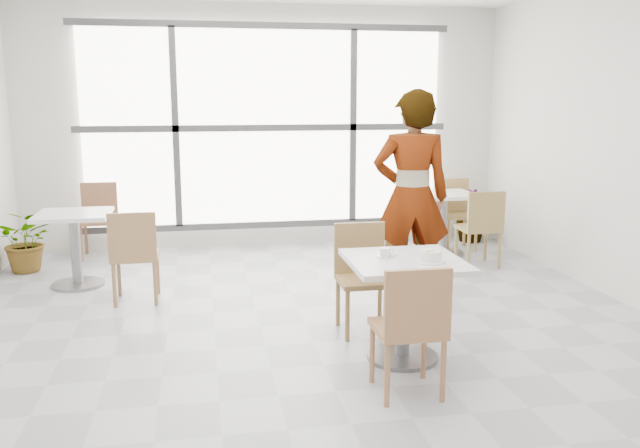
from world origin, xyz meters
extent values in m
plane|color=#9E9EA5|center=(0.00, 0.00, 0.00)|extent=(7.00, 7.00, 0.00)
plane|color=silver|center=(0.00, 3.50, 1.50)|extent=(6.00, 0.00, 6.00)
plane|color=silver|center=(0.00, -3.50, 1.50)|extent=(6.00, 0.00, 6.00)
cube|color=white|center=(0.00, 3.44, 1.50)|extent=(4.40, 0.04, 2.40)
cube|color=#3F3F42|center=(0.00, 3.41, 1.50)|extent=(4.60, 0.05, 0.08)
cube|color=#3F3F42|center=(-1.10, 3.41, 1.50)|extent=(0.08, 0.05, 2.40)
cube|color=#3F3F42|center=(1.10, 3.41, 1.50)|extent=(0.08, 0.05, 2.40)
cube|color=#3F3F42|center=(0.00, 3.41, 0.28)|extent=(4.60, 0.05, 0.08)
cube|color=#3F3F42|center=(0.00, 3.41, 2.72)|extent=(4.60, 0.05, 0.08)
cube|color=silver|center=(0.59, -0.42, 0.73)|extent=(0.80, 0.80, 0.04)
cylinder|color=slate|center=(0.59, -0.42, 0.35)|extent=(0.10, 0.10, 0.71)
cylinder|color=slate|center=(0.59, -0.42, 0.01)|extent=(0.52, 0.52, 0.03)
cube|color=#9E6C46|center=(0.45, -0.95, 0.43)|extent=(0.42, 0.42, 0.04)
cube|color=#9E6C46|center=(0.45, -1.14, 0.66)|extent=(0.42, 0.04, 0.42)
cylinder|color=#9E6C46|center=(0.63, -0.77, 0.21)|extent=(0.04, 0.04, 0.41)
cylinder|color=#9E6C46|center=(0.63, -1.13, 0.21)|extent=(0.04, 0.04, 0.41)
cylinder|color=#9E6C46|center=(0.27, -0.77, 0.21)|extent=(0.04, 0.04, 0.41)
cylinder|color=#9E6C46|center=(0.27, -1.13, 0.21)|extent=(0.04, 0.04, 0.41)
cube|color=olive|center=(0.45, 0.17, 0.43)|extent=(0.42, 0.42, 0.04)
cube|color=olive|center=(0.45, 0.36, 0.66)|extent=(0.42, 0.04, 0.42)
cylinder|color=olive|center=(0.27, -0.01, 0.21)|extent=(0.04, 0.04, 0.41)
cylinder|color=olive|center=(0.27, 0.35, 0.21)|extent=(0.04, 0.04, 0.41)
cylinder|color=olive|center=(0.63, -0.01, 0.21)|extent=(0.04, 0.04, 0.41)
cylinder|color=olive|center=(0.63, 0.35, 0.21)|extent=(0.04, 0.04, 0.41)
cylinder|color=white|center=(0.74, -0.54, 0.76)|extent=(0.21, 0.21, 0.01)
cylinder|color=white|center=(0.74, -0.54, 0.80)|extent=(0.16, 0.16, 0.07)
torus|color=white|center=(0.74, -0.54, 0.83)|extent=(0.16, 0.16, 0.01)
cylinder|color=beige|center=(0.74, -0.54, 0.80)|extent=(0.14, 0.14, 0.05)
cylinder|color=#F6E09E|center=(0.73, -0.54, 0.83)|extent=(0.03, 0.03, 0.02)
cylinder|color=beige|center=(0.74, -0.50, 0.83)|extent=(0.03, 0.03, 0.02)
cylinder|color=#F4EF9D|center=(0.75, -0.53, 0.83)|extent=(0.03, 0.03, 0.01)
cylinder|color=#F5E19E|center=(0.71, -0.57, 0.83)|extent=(0.03, 0.03, 0.02)
cylinder|color=beige|center=(0.76, -0.57, 0.83)|extent=(0.03, 0.03, 0.02)
cylinder|color=#F4E59D|center=(0.75, -0.52, 0.83)|extent=(0.03, 0.03, 0.02)
cylinder|color=#F6E39F|center=(0.73, -0.55, 0.83)|extent=(0.03, 0.03, 0.01)
cylinder|color=beige|center=(0.75, -0.54, 0.83)|extent=(0.03, 0.03, 0.01)
cylinder|color=#F7E49F|center=(0.73, -0.54, 0.83)|extent=(0.03, 0.03, 0.02)
cylinder|color=#F5E49E|center=(0.71, -0.55, 0.84)|extent=(0.03, 0.03, 0.02)
cylinder|color=#F8EAA0|center=(0.73, -0.53, 0.83)|extent=(0.03, 0.03, 0.02)
cylinder|color=beige|center=(0.77, -0.54, 0.83)|extent=(0.03, 0.03, 0.02)
cylinder|color=beige|center=(0.71, -0.57, 0.84)|extent=(0.03, 0.03, 0.02)
cylinder|color=beige|center=(0.77, -0.54, 0.83)|extent=(0.03, 0.03, 0.02)
cylinder|color=silver|center=(0.47, -0.35, 0.75)|extent=(0.13, 0.13, 0.01)
cylinder|color=silver|center=(0.47, -0.35, 0.79)|extent=(0.08, 0.08, 0.06)
torus|color=silver|center=(0.51, -0.35, 0.79)|extent=(0.05, 0.01, 0.05)
cylinder|color=black|center=(0.47, -0.35, 0.81)|extent=(0.07, 0.07, 0.00)
cube|color=#ABABB0|center=(0.52, -0.37, 0.76)|extent=(0.09, 0.05, 0.00)
sphere|color=#ABABB0|center=(0.55, -0.35, 0.76)|extent=(0.02, 0.02, 0.02)
imported|color=black|center=(1.08, 0.95, 0.97)|extent=(0.77, 0.57, 1.95)
cube|color=silver|center=(-2.08, 1.97, 0.73)|extent=(0.70, 0.70, 0.04)
cylinder|color=slate|center=(-2.08, 1.97, 0.35)|extent=(0.10, 0.10, 0.71)
cylinder|color=slate|center=(-2.08, 1.97, 0.01)|extent=(0.52, 0.52, 0.03)
cube|color=white|center=(2.03, 2.60, 0.73)|extent=(0.70, 0.70, 0.04)
cylinder|color=gray|center=(2.03, 2.60, 0.35)|extent=(0.10, 0.10, 0.71)
cylinder|color=gray|center=(2.03, 2.60, 0.01)|extent=(0.52, 0.52, 0.03)
cube|color=olive|center=(-1.44, 1.35, 0.43)|extent=(0.42, 0.42, 0.04)
cube|color=olive|center=(-1.44, 1.16, 0.66)|extent=(0.42, 0.04, 0.42)
cylinder|color=olive|center=(-1.26, 1.53, 0.21)|extent=(0.04, 0.04, 0.41)
cylinder|color=olive|center=(-1.26, 1.17, 0.21)|extent=(0.04, 0.04, 0.41)
cylinder|color=olive|center=(-1.62, 1.53, 0.21)|extent=(0.04, 0.04, 0.41)
cylinder|color=olive|center=(-1.62, 1.17, 0.21)|extent=(0.04, 0.04, 0.41)
cube|color=brown|center=(-2.03, 3.20, 0.43)|extent=(0.42, 0.42, 0.04)
cube|color=brown|center=(-2.03, 3.39, 0.66)|extent=(0.42, 0.04, 0.42)
cylinder|color=brown|center=(-2.21, 3.02, 0.21)|extent=(0.04, 0.04, 0.41)
cylinder|color=brown|center=(-2.21, 3.38, 0.21)|extent=(0.04, 0.04, 0.41)
cylinder|color=brown|center=(-1.85, 3.02, 0.21)|extent=(0.04, 0.04, 0.41)
cylinder|color=brown|center=(-1.85, 3.38, 0.21)|extent=(0.04, 0.04, 0.41)
cube|color=olive|center=(2.22, 2.01, 0.43)|extent=(0.42, 0.42, 0.04)
cube|color=olive|center=(2.22, 1.82, 0.66)|extent=(0.42, 0.04, 0.42)
cylinder|color=olive|center=(2.40, 2.19, 0.21)|extent=(0.04, 0.04, 0.41)
cylinder|color=olive|center=(2.40, 1.83, 0.21)|extent=(0.04, 0.04, 0.41)
cylinder|color=olive|center=(2.04, 2.19, 0.21)|extent=(0.04, 0.04, 0.41)
cylinder|color=olive|center=(2.04, 1.83, 0.21)|extent=(0.04, 0.04, 0.41)
cube|color=olive|center=(2.30, 2.81, 0.43)|extent=(0.42, 0.42, 0.04)
cube|color=olive|center=(2.30, 3.00, 0.66)|extent=(0.42, 0.04, 0.42)
cylinder|color=olive|center=(2.12, 2.63, 0.21)|extent=(0.04, 0.04, 0.41)
cylinder|color=olive|center=(2.12, 2.99, 0.21)|extent=(0.04, 0.04, 0.41)
cylinder|color=olive|center=(2.48, 2.63, 0.21)|extent=(0.04, 0.04, 0.41)
cylinder|color=olive|center=(2.48, 2.99, 0.21)|extent=(0.04, 0.04, 0.41)
imported|color=#407934|center=(-2.70, 2.65, 0.34)|extent=(0.74, 0.68, 0.69)
imported|color=#517E47|center=(2.65, 3.20, 0.34)|extent=(0.44, 0.44, 0.68)
camera|label=1|loc=(-0.81, -4.77, 1.89)|focal=36.84mm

